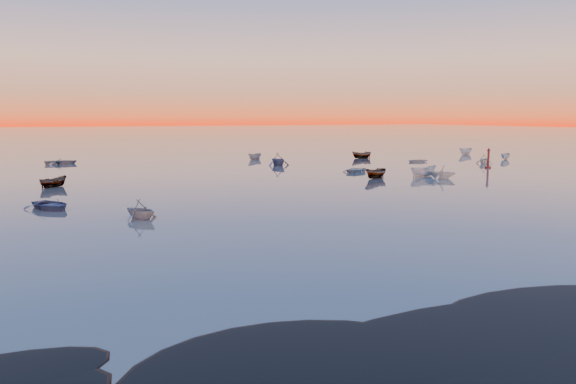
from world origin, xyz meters
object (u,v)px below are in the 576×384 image
boat_near_left (51,209)px  boat_near_center (423,176)px  channel_marker (488,160)px  boat_near_right (441,178)px

boat_near_left → boat_near_center: 42.74m
boat_near_center → channel_marker: (15.25, 5.40, 1.18)m
boat_near_center → boat_near_right: boat_near_center is taller
boat_near_center → channel_marker: channel_marker is taller
boat_near_center → boat_near_right: size_ratio=1.13×
boat_near_right → boat_near_center: bearing=-113.1°
boat_near_right → channel_marker: size_ratio=1.12×
boat_near_center → boat_near_right: bearing=-168.4°
boat_near_left → boat_near_center: boat_near_center is taller
boat_near_right → channel_marker: (14.57, 7.92, 1.18)m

